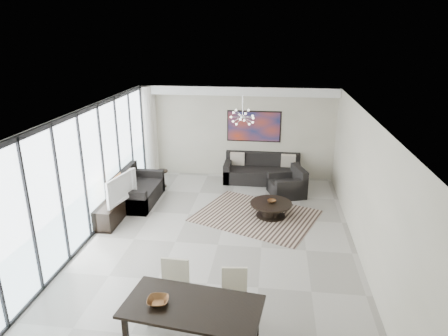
% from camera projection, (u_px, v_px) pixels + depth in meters
% --- Properties ---
extents(room_shell, '(6.00, 9.00, 2.90)m').
position_uv_depth(room_shell, '(240.00, 185.00, 8.28)').
color(room_shell, '#A8A39B').
rests_on(room_shell, ground).
extents(window_wall, '(0.37, 8.95, 2.90)m').
position_uv_depth(window_wall, '(88.00, 177.00, 8.67)').
color(window_wall, silver).
rests_on(window_wall, floor).
extents(soffit, '(5.98, 0.40, 0.26)m').
position_uv_depth(soffit, '(238.00, 91.00, 11.93)').
color(soffit, white).
rests_on(soffit, room_shell).
extents(painting, '(1.68, 0.04, 0.98)m').
position_uv_depth(painting, '(254.00, 126.00, 12.40)').
color(painting, '#B33518').
rests_on(painting, room_shell).
extents(chandelier, '(0.66, 0.66, 0.71)m').
position_uv_depth(chandelier, '(242.00, 117.00, 10.34)').
color(chandelier, silver).
rests_on(chandelier, room_shell).
extents(rug, '(3.47, 3.10, 0.01)m').
position_uv_depth(rug, '(256.00, 216.00, 10.18)').
color(rug, black).
rests_on(rug, floor).
extents(coffee_table, '(1.06, 1.06, 0.37)m').
position_uv_depth(coffee_table, '(271.00, 209.00, 10.10)').
color(coffee_table, black).
rests_on(coffee_table, floor).
extents(bowl_coffee, '(0.24, 0.24, 0.07)m').
position_uv_depth(bowl_coffee, '(272.00, 201.00, 10.04)').
color(bowl_coffee, brown).
rests_on(bowl_coffee, coffee_table).
extents(sofa_main, '(2.33, 0.95, 0.85)m').
position_uv_depth(sofa_main, '(262.00, 172.00, 12.43)').
color(sofa_main, black).
rests_on(sofa_main, floor).
extents(loveseat, '(1.01, 1.79, 0.89)m').
position_uv_depth(loveseat, '(136.00, 191.00, 10.93)').
color(loveseat, black).
rests_on(loveseat, floor).
extents(armchair, '(1.16, 1.19, 0.80)m').
position_uv_depth(armchair, '(288.00, 186.00, 11.40)').
color(armchair, black).
rests_on(armchair, floor).
extents(side_table, '(0.37, 0.37, 0.51)m').
position_uv_depth(side_table, '(162.00, 176.00, 11.99)').
color(side_table, black).
rests_on(side_table, floor).
extents(tv_console, '(0.46, 1.64, 0.51)m').
position_uv_depth(tv_console, '(114.00, 209.00, 9.96)').
color(tv_console, black).
rests_on(tv_console, floor).
extents(television, '(0.42, 1.18, 0.68)m').
position_uv_depth(television, '(118.00, 188.00, 9.72)').
color(television, gray).
rests_on(television, tv_console).
extents(dining_table, '(2.06, 1.21, 0.81)m').
position_uv_depth(dining_table, '(192.00, 310.00, 5.65)').
color(dining_table, black).
rests_on(dining_table, floor).
extents(dining_chair_nw, '(0.47, 0.47, 1.00)m').
position_uv_depth(dining_chair_nw, '(174.00, 285.00, 6.47)').
color(dining_chair_nw, beige).
rests_on(dining_chair_nw, floor).
extents(dining_chair_ne, '(0.46, 0.46, 0.90)m').
position_uv_depth(dining_chair_ne, '(234.00, 291.00, 6.41)').
color(dining_chair_ne, beige).
rests_on(dining_chair_ne, floor).
extents(bowl_dining, '(0.34, 0.34, 0.08)m').
position_uv_depth(bowl_dining, '(158.00, 301.00, 5.65)').
color(bowl_dining, brown).
rests_on(bowl_dining, dining_table).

